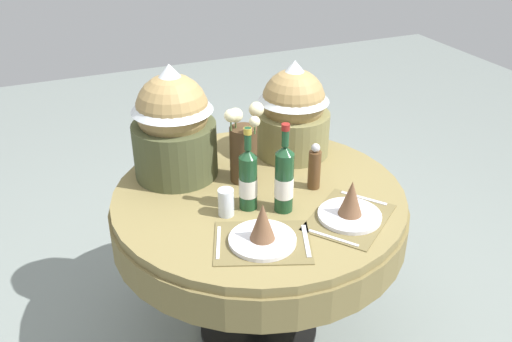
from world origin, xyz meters
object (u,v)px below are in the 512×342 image
(dining_table, at_px, (259,216))
(gift_tub_back_right, at_px, (293,106))
(pepper_mill, at_px, (314,168))
(gift_tub_back_left, at_px, (173,119))
(wine_bottle_right, at_px, (248,179))
(place_setting_right, at_px, (350,208))
(tumbler_near_right, at_px, (226,202))
(wine_bottle_centre, at_px, (284,179))
(place_setting_left, at_px, (263,232))
(flower_vase, at_px, (244,147))

(dining_table, height_order, gift_tub_back_right, gift_tub_back_right)
(pepper_mill, bearing_deg, gift_tub_back_left, 145.40)
(wine_bottle_right, bearing_deg, gift_tub_back_left, 116.02)
(place_setting_right, height_order, tumbler_near_right, place_setting_right)
(pepper_mill, xyz_separation_m, gift_tub_back_right, (0.06, 0.32, 0.14))
(place_setting_right, xyz_separation_m, wine_bottle_centre, (-0.20, 0.15, 0.09))
(dining_table, height_order, wine_bottle_right, wine_bottle_right)
(place_setting_left, bearing_deg, dining_table, 68.71)
(dining_table, distance_m, wine_bottle_right, 0.28)
(wine_bottle_right, relative_size, tumbler_near_right, 3.12)
(dining_table, height_order, wine_bottle_centre, wine_bottle_centre)
(dining_table, bearing_deg, place_setting_right, -52.92)
(place_setting_left, bearing_deg, flower_vase, 76.11)
(flower_vase, distance_m, tumbler_near_right, 0.30)
(tumbler_near_right, bearing_deg, place_setting_left, -76.19)
(dining_table, bearing_deg, place_setting_left, -111.29)
(dining_table, height_order, place_setting_left, place_setting_left)
(wine_bottle_right, distance_m, pepper_mill, 0.31)
(place_setting_right, height_order, wine_bottle_centre, wine_bottle_centre)
(place_setting_left, relative_size, flower_vase, 1.24)
(wine_bottle_right, height_order, gift_tub_back_right, gift_tub_back_right)
(wine_bottle_right, bearing_deg, pepper_mill, 6.42)
(place_setting_right, relative_size, gift_tub_back_right, 0.98)
(pepper_mill, bearing_deg, flower_vase, 143.40)
(pepper_mill, distance_m, gift_tub_back_right, 0.36)
(tumbler_near_right, xyz_separation_m, gift_tub_back_left, (-0.08, 0.38, 0.20))
(dining_table, xyz_separation_m, place_setting_left, (-0.13, -0.33, 0.17))
(place_setting_right, bearing_deg, gift_tub_back_right, 85.58)
(wine_bottle_right, xyz_separation_m, gift_tub_back_left, (-0.18, 0.37, 0.13))
(place_setting_left, distance_m, gift_tub_back_right, 0.74)
(flower_vase, height_order, pepper_mill, flower_vase)
(flower_vase, relative_size, wine_bottle_right, 0.98)
(flower_vase, height_order, wine_bottle_right, wine_bottle_right)
(place_setting_right, xyz_separation_m, flower_vase, (-0.25, 0.43, 0.10))
(tumbler_near_right, bearing_deg, gift_tub_back_left, 102.27)
(wine_bottle_centre, distance_m, tumbler_near_right, 0.24)
(place_setting_left, distance_m, place_setting_right, 0.36)
(flower_vase, xyz_separation_m, gift_tub_back_left, (-0.25, 0.16, 0.10))
(place_setting_right, bearing_deg, wine_bottle_centre, 143.25)
(place_setting_left, xyz_separation_m, gift_tub_back_right, (0.41, 0.59, 0.18))
(place_setting_right, bearing_deg, pepper_mill, 93.66)
(flower_vase, xyz_separation_m, tumbler_near_right, (-0.16, -0.23, -0.10))
(wine_bottle_centre, distance_m, gift_tub_back_left, 0.54)
(dining_table, xyz_separation_m, tumbler_near_right, (-0.18, -0.11, 0.18))
(dining_table, relative_size, wine_bottle_right, 3.59)
(place_setting_left, distance_m, wine_bottle_centre, 0.25)
(flower_vase, xyz_separation_m, pepper_mill, (0.24, -0.18, -0.06))
(place_setting_left, xyz_separation_m, wine_bottle_right, (0.04, 0.23, 0.08))
(place_setting_right, xyz_separation_m, gift_tub_back_left, (-0.50, 0.59, 0.21))
(wine_bottle_centre, relative_size, pepper_mill, 1.80)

